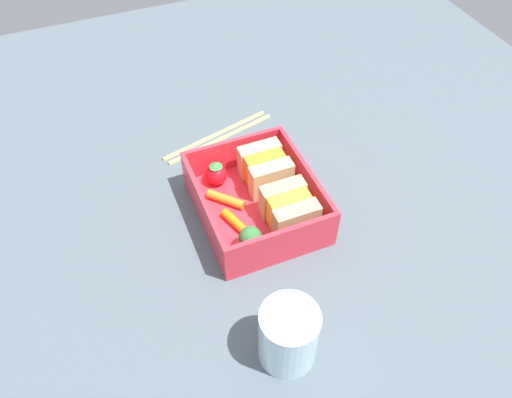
# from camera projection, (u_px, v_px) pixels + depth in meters

# --- Properties ---
(ground_plane) EXTENTS (1.20, 1.20, 0.02)m
(ground_plane) POSITION_uv_depth(u_px,v_px,m) (256.00, 217.00, 0.68)
(ground_plane) COLOR #4F5C65
(bento_tray) EXTENTS (0.17, 0.15, 0.01)m
(bento_tray) POSITION_uv_depth(u_px,v_px,m) (256.00, 209.00, 0.67)
(bento_tray) COLOR #E8303F
(bento_tray) RESTS_ON ground_plane
(bento_rim) EXTENTS (0.17, 0.15, 0.05)m
(bento_rim) POSITION_uv_depth(u_px,v_px,m) (256.00, 194.00, 0.64)
(bento_rim) COLOR #E8303F
(bento_rim) RESTS_ON bento_tray
(sandwich_left) EXTENTS (0.06, 0.06, 0.05)m
(sandwich_left) POSITION_uv_depth(u_px,v_px,m) (265.00, 169.00, 0.67)
(sandwich_left) COLOR #DFBB80
(sandwich_left) RESTS_ON bento_tray
(sandwich_center_left) EXTENTS (0.06, 0.06, 0.05)m
(sandwich_center_left) POSITION_uv_depth(u_px,v_px,m) (289.00, 210.00, 0.63)
(sandwich_center_left) COLOR tan
(sandwich_center_left) RESTS_ON bento_tray
(strawberry_far_left) EXTENTS (0.03, 0.03, 0.04)m
(strawberry_far_left) POSITION_uv_depth(u_px,v_px,m) (216.00, 174.00, 0.68)
(strawberry_far_left) COLOR red
(strawberry_far_left) RESTS_ON bento_tray
(carrot_stick_far_left) EXTENTS (0.05, 0.04, 0.01)m
(carrot_stick_far_left) POSITION_uv_depth(u_px,v_px,m) (226.00, 199.00, 0.66)
(carrot_stick_far_left) COLOR orange
(carrot_stick_far_left) RESTS_ON bento_tray
(carrot_stick_left) EXTENTS (0.05, 0.03, 0.01)m
(carrot_stick_left) POSITION_uv_depth(u_px,v_px,m) (235.00, 222.00, 0.64)
(carrot_stick_left) COLOR orange
(carrot_stick_left) RESTS_ON bento_tray
(broccoli_floret) EXTENTS (0.03, 0.03, 0.04)m
(broccoli_floret) POSITION_uv_depth(u_px,v_px,m) (250.00, 238.00, 0.60)
(broccoli_floret) COLOR #82C367
(broccoli_floret) RESTS_ON bento_tray
(chopstick_pair) EXTENTS (0.06, 0.18, 0.01)m
(chopstick_pair) POSITION_uv_depth(u_px,v_px,m) (219.00, 135.00, 0.77)
(chopstick_pair) COLOR tan
(chopstick_pair) RESTS_ON ground_plane
(drinking_glass) EXTENTS (0.06, 0.06, 0.08)m
(drinking_glass) POSITION_uv_depth(u_px,v_px,m) (288.00, 336.00, 0.51)
(drinking_glass) COLOR silver
(drinking_glass) RESTS_ON ground_plane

